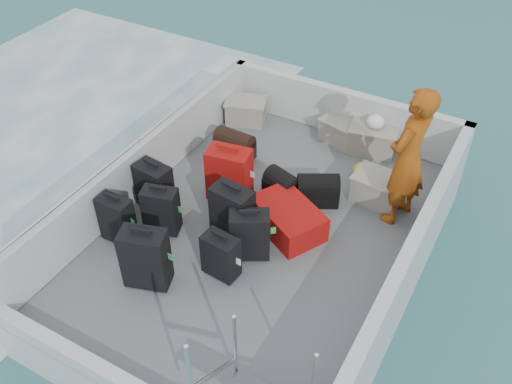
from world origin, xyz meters
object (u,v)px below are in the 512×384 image
suitcase_6 (221,256)px  crate_0 (246,112)px  suitcase_4 (232,213)px  suitcase_7 (250,235)px  suitcase_3 (146,259)px  crate_3 (378,190)px  passenger (408,158)px  suitcase_1 (161,211)px  suitcase_8 (288,218)px  suitcase_0 (117,220)px  suitcase_2 (154,187)px  crate_2 (373,140)px  crate_1 (340,132)px  suitcase_5 (229,175)px

suitcase_6 → crate_0: (-1.30, 2.77, -0.10)m
suitcase_4 → suitcase_7: (0.34, -0.18, -0.04)m
suitcase_3 → suitcase_6: (0.62, 0.49, -0.09)m
crate_3 → passenger: (0.31, -0.14, 0.71)m
suitcase_1 → suitcase_8: size_ratio=0.71×
suitcase_0 → suitcase_8: suitcase_0 is taller
suitcase_7 → crate_0: suitcase_7 is taller
suitcase_2 → suitcase_8: suitcase_2 is taller
suitcase_7 → crate_3: size_ratio=1.06×
crate_2 → crate_0: bearing=-173.7°
crate_1 → passenger: (1.23, -1.12, 0.73)m
suitcase_8 → crate_0: bearing=70.3°
suitcase_5 → suitcase_6: 1.30m
suitcase_1 → suitcase_8: 1.49m
suitcase_4 → crate_1: size_ratio=1.30×
suitcase_2 → crate_0: size_ratio=1.13×
crate_2 → crate_3: bearing=-66.0°
suitcase_3 → suitcase_5: size_ratio=1.00×
suitcase_5 → crate_0: bearing=103.6°
suitcase_0 → crate_0: suitcase_0 is taller
suitcase_4 → crate_1: 2.44m
suitcase_7 → suitcase_8: suitcase_7 is taller
suitcase_3 → crate_1: 3.57m
suitcase_1 → suitcase_3: 0.82m
suitcase_6 → crate_0: size_ratio=0.98×
suitcase_6 → suitcase_4: bearing=115.0°
suitcase_4 → crate_0: size_ratio=1.25×
suitcase_7 → suitcase_2: bearing=143.7°
suitcase_4 → passenger: 2.10m
suitcase_3 → suitcase_7: bearing=31.8°
suitcase_4 → crate_3: size_ratio=1.18×
passenger → suitcase_3: bearing=-25.8°
suitcase_1 → suitcase_3: (0.35, -0.73, 0.06)m
suitcase_1 → passenger: 2.91m
suitcase_1 → suitcase_6: 1.00m
suitcase_4 → suitcase_8: bearing=44.7°
crate_3 → suitcase_8: bearing=-126.7°
suitcase_1 → crate_2: (1.60, 2.74, -0.12)m
suitcase_6 → suitcase_7: 0.42m
suitcase_2 → suitcase_7: bearing=0.1°
suitcase_7 → crate_3: bearing=29.8°
suitcase_0 → crate_2: bearing=57.2°
crate_2 → suitcase_8: bearing=-99.0°
suitcase_1 → suitcase_7: (1.10, 0.15, 0.00)m
suitcase_3 → suitcase_5: 1.64m
suitcase_0 → suitcase_4: 1.33m
suitcase_4 → suitcase_6: bearing=-64.6°
suitcase_3 → suitcase_7: (0.75, 0.89, -0.05)m
suitcase_7 → suitcase_4: bearing=121.2°
crate_3 → suitcase_4: bearing=-131.7°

